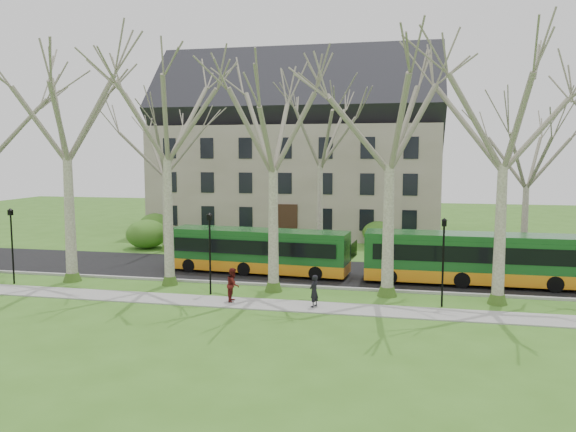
{
  "coord_description": "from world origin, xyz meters",
  "views": [
    {
      "loc": [
        4.11,
        -28.97,
        7.47
      ],
      "look_at": [
        -2.59,
        3.0,
        3.87
      ],
      "focal_mm": 35.0,
      "sensor_mm": 36.0,
      "label": 1
    }
  ],
  "objects_px": {
    "bus_lead": "(259,251)",
    "pedestrian_b": "(233,285)",
    "bus_follow": "(472,258)",
    "pedestrian_a": "(314,291)"
  },
  "relations": [
    {
      "from": "bus_follow",
      "to": "bus_lead",
      "type": "bearing_deg",
      "value": 178.13
    },
    {
      "from": "pedestrian_b",
      "to": "bus_follow",
      "type": "bearing_deg",
      "value": -70.36
    },
    {
      "from": "bus_follow",
      "to": "pedestrian_b",
      "type": "height_order",
      "value": "bus_follow"
    },
    {
      "from": "bus_follow",
      "to": "pedestrian_b",
      "type": "bearing_deg",
      "value": -151.94
    },
    {
      "from": "bus_lead",
      "to": "bus_follow",
      "type": "distance_m",
      "value": 12.73
    },
    {
      "from": "bus_lead",
      "to": "pedestrian_a",
      "type": "distance_m",
      "value": 8.56
    },
    {
      "from": "bus_lead",
      "to": "pedestrian_a",
      "type": "bearing_deg",
      "value": -52.04
    },
    {
      "from": "bus_lead",
      "to": "pedestrian_a",
      "type": "relative_size",
      "value": 7.13
    },
    {
      "from": "pedestrian_b",
      "to": "pedestrian_a",
      "type": "bearing_deg",
      "value": -101.18
    },
    {
      "from": "bus_lead",
      "to": "pedestrian_b",
      "type": "xyz_separation_m",
      "value": [
        0.49,
        -6.92,
        -0.56
      ]
    }
  ]
}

